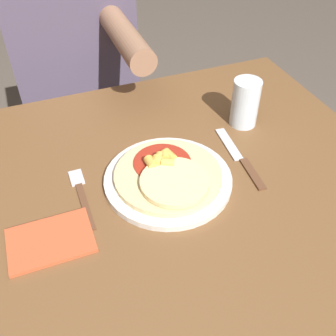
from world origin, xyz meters
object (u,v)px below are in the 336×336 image
at_px(person_diner, 75,60).
at_px(fork, 82,194).
at_px(dining_table, 182,213).
at_px(plate, 168,180).
at_px(knife, 240,158).
at_px(drinking_glass, 245,103).
at_px(pizza, 168,174).

bearing_deg(person_diner, fork, -99.72).
height_order(dining_table, fork, fork).
xyz_separation_m(plate, knife, (0.18, 0.01, -0.00)).
bearing_deg(fork, person_diner, 80.28).
relative_size(fork, knife, 0.79).
height_order(plate, drinking_glass, drinking_glass).
distance_m(fork, person_diner, 0.65).
height_order(dining_table, knife, knife).
height_order(pizza, fork, pizza).
distance_m(pizza, fork, 0.18).
bearing_deg(plate, pizza, -97.73).
bearing_deg(knife, person_diner, 110.89).
xyz_separation_m(pizza, fork, (-0.18, 0.03, -0.02)).
bearing_deg(fork, plate, -9.10).
bearing_deg(plate, fork, 170.90).
bearing_deg(dining_table, drinking_glass, 29.94).
height_order(plate, person_diner, person_diner).
relative_size(dining_table, knife, 4.18).
xyz_separation_m(dining_table, pizza, (-0.04, -0.01, 0.15)).
relative_size(fork, drinking_glass, 1.47).
bearing_deg(knife, dining_table, -179.38).
height_order(dining_table, person_diner, person_diner).
bearing_deg(fork, pizza, -10.21).
bearing_deg(person_diner, dining_table, -80.49).
height_order(plate, fork, plate).
relative_size(plate, fork, 1.54).
bearing_deg(person_diner, pizza, -84.04).
relative_size(plate, drinking_glass, 2.27).
relative_size(pizza, person_diner, 0.19).
bearing_deg(dining_table, pizza, -161.87).
relative_size(plate, person_diner, 0.23).
height_order(pizza, knife, pizza).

